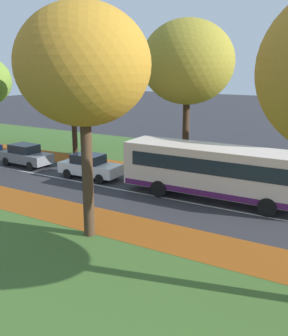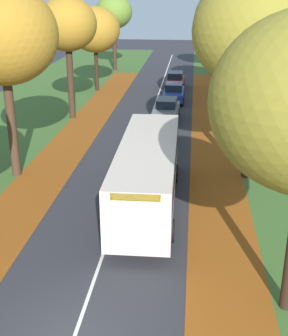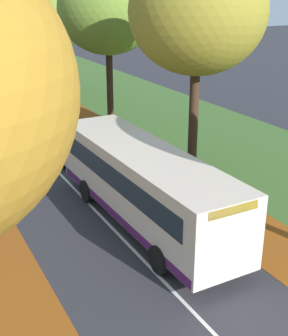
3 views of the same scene
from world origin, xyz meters
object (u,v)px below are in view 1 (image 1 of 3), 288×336
(car_white_lead, at_px, (90,166))
(tree_right_near, at_px, (188,62))
(tree_left_near, at_px, (83,66))
(car_grey_following, at_px, (26,155))
(bus, at_px, (215,170))
(tree_right_mid, at_px, (72,66))

(car_white_lead, bearing_deg, tree_right_near, -42.34)
(tree_left_near, height_order, car_white_lead, tree_left_near)
(car_grey_following, bearing_deg, bus, -89.99)
(tree_right_mid, bearing_deg, tree_right_near, -90.59)
(bus, bearing_deg, tree_right_near, 39.80)
(tree_right_near, height_order, car_white_lead, tree_right_near)
(car_white_lead, bearing_deg, tree_right_mid, 47.48)
(car_white_lead, distance_m, car_grey_following, 6.19)
(tree_right_mid, height_order, bus, tree_right_mid)
(tree_left_near, bearing_deg, tree_right_near, 4.84)
(tree_right_near, xyz_separation_m, car_white_lead, (-5.06, 4.61, -6.68))
(tree_left_near, relative_size, bus, 0.94)
(tree_right_near, relative_size, tree_right_mid, 1.02)
(tree_right_near, distance_m, car_grey_following, 13.60)
(tree_right_mid, distance_m, car_grey_following, 8.16)
(tree_right_mid, xyz_separation_m, car_grey_following, (-4.98, 0.56, -6.44))
(car_white_lead, bearing_deg, car_grey_following, 88.37)
(tree_left_near, bearing_deg, car_white_lead, 37.97)
(tree_right_near, bearing_deg, tree_left_near, -175.16)
(car_white_lead, height_order, car_grey_following, same)
(tree_right_near, height_order, tree_right_mid, tree_right_near)
(tree_left_near, xyz_separation_m, car_white_lead, (7.24, 5.65, -6.49))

